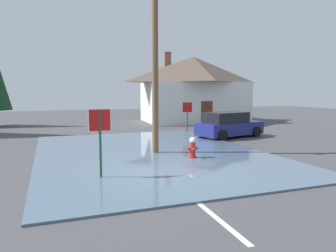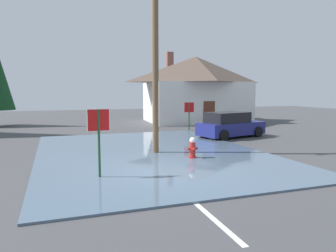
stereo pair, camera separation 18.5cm
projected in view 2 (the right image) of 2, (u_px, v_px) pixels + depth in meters
name	position (u px, v px, depth m)	size (l,w,h in m)	color
ground_plane	(161.00, 174.00, 11.21)	(80.00, 80.00, 0.10)	#424244
flood_puddle	(150.00, 152.00, 14.70)	(9.77, 13.67, 0.06)	#4C6075
lane_stop_bar	(173.00, 182.00, 9.93)	(3.19, 0.30, 0.01)	silver
lane_center_stripe	(214.00, 219.00, 7.06)	(2.66, 0.14, 0.01)	silver
stop_sign_near	(99.00, 129.00, 10.18)	(0.72, 0.08, 2.26)	#1E4C28
fire_hydrant	(193.00, 148.00, 13.30)	(0.46, 0.40, 0.92)	#AD231E
utility_pole	(155.00, 59.00, 14.07)	(1.60, 0.28, 8.09)	brown
stop_sign_far	(189.00, 110.00, 23.08)	(0.74, 0.14, 2.05)	#1E4C28
house	(195.00, 88.00, 29.67)	(9.80, 7.84, 6.47)	silver
parked_car	(230.00, 125.00, 19.61)	(4.54, 2.77, 1.55)	navy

